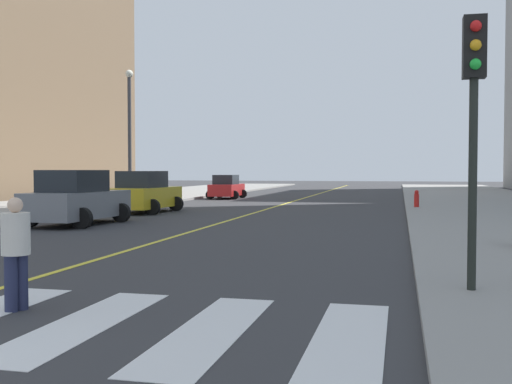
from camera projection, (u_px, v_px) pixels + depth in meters
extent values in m
cube|color=silver|center=(85.00, 323.00, 8.43)|extent=(0.90, 4.00, 0.01)
cube|color=silver|center=(210.00, 331.00, 8.02)|extent=(0.90, 4.00, 0.01)
cube|color=silver|center=(349.00, 340.00, 7.61)|extent=(0.90, 4.00, 0.01)
cube|color=yellow|center=(301.00, 199.00, 44.07)|extent=(0.16, 80.00, 0.01)
cube|color=red|center=(227.00, 190.00, 44.68)|extent=(1.79, 3.90, 0.83)
cube|color=#1E2328|center=(226.00, 180.00, 44.43)|extent=(1.49, 1.95, 0.70)
cylinder|color=black|center=(243.00, 194.00, 45.67)|extent=(0.63, 0.21, 0.63)
cylinder|color=black|center=(220.00, 194.00, 46.06)|extent=(0.63, 0.21, 0.63)
cylinder|color=black|center=(234.00, 195.00, 43.32)|extent=(0.63, 0.21, 0.63)
cylinder|color=black|center=(210.00, 195.00, 43.72)|extent=(0.63, 0.21, 0.63)
cube|color=slate|center=(77.00, 205.00, 23.56)|extent=(2.31, 4.78, 1.01)
cube|color=#1E2328|center=(73.00, 181.00, 23.25)|extent=(1.88, 2.42, 0.85)
cylinder|color=black|center=(121.00, 213.00, 24.68)|extent=(0.77, 0.28, 0.76)
cylinder|color=black|center=(74.00, 212.00, 25.26)|extent=(0.77, 0.28, 0.76)
cylinder|color=black|center=(82.00, 218.00, 21.88)|extent=(0.77, 0.28, 0.76)
cylinder|color=black|center=(30.00, 217.00, 22.46)|extent=(0.77, 0.28, 0.76)
cube|color=gold|center=(145.00, 197.00, 30.20)|extent=(2.24, 4.65, 0.98)
cube|color=#1E2328|center=(142.00, 180.00, 29.91)|extent=(1.83, 2.35, 0.83)
cylinder|color=black|center=(176.00, 204.00, 31.30)|extent=(0.75, 0.27, 0.74)
cylinder|color=black|center=(138.00, 203.00, 31.86)|extent=(0.75, 0.27, 0.74)
cylinder|color=black|center=(152.00, 207.00, 28.57)|extent=(0.75, 0.27, 0.74)
cylinder|color=black|center=(111.00, 206.00, 29.13)|extent=(0.75, 0.27, 0.74)
cylinder|color=black|center=(473.00, 185.00, 9.96)|extent=(0.14, 0.14, 3.44)
cube|color=black|center=(474.00, 47.00, 9.88)|extent=(0.36, 0.28, 1.00)
sphere|color=red|center=(476.00, 26.00, 9.70)|extent=(0.18, 0.18, 0.18)
sphere|color=orange|center=(476.00, 45.00, 9.71)|extent=(0.18, 0.18, 0.18)
sphere|color=green|center=(475.00, 64.00, 9.72)|extent=(0.18, 0.18, 0.18)
cylinder|color=#232847|center=(11.00, 284.00, 9.11)|extent=(0.19, 0.19, 0.84)
cylinder|color=#232847|center=(21.00, 282.00, 9.25)|extent=(0.19, 0.19, 0.84)
cylinder|color=beige|center=(16.00, 234.00, 9.15)|extent=(0.42, 0.42, 0.63)
sphere|color=beige|center=(15.00, 205.00, 9.14)|extent=(0.23, 0.23, 0.23)
cylinder|color=red|center=(417.00, 200.00, 32.27)|extent=(0.26, 0.26, 0.70)
sphere|color=red|center=(417.00, 192.00, 32.25)|extent=(0.22, 0.22, 0.22)
cylinder|color=#38383D|center=(130.00, 141.00, 34.43)|extent=(0.20, 0.20, 7.17)
sphere|color=silver|center=(129.00, 74.00, 34.30)|extent=(0.44, 0.44, 0.44)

